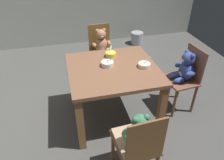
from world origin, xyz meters
TOP-DOWN VIEW (x-y plane):
  - ground_plane at (0.00, 0.00)m, footprint 5.20×5.20m
  - dining_table at (0.00, 0.00)m, footprint 1.05×0.99m
  - teddy_chair_near_front at (-0.01, -0.93)m, footprint 0.40×0.44m
  - teddy_chair_near_right at (0.96, -0.04)m, footprint 0.40×0.43m
  - teddy_chair_far_center at (0.04, 0.92)m, footprint 0.40×0.39m
  - porridge_bowl_white_center at (-0.05, 0.05)m, footprint 0.15×0.15m
  - porridge_bowl_yellow_far_center at (0.04, 0.28)m, footprint 0.13×0.14m
  - porridge_bowl_cream_near_right at (0.37, -0.07)m, footprint 0.15×0.15m
  - metal_pail at (1.10, 2.15)m, footprint 0.27×0.27m

SIDE VIEW (x-z plane):
  - ground_plane at x=0.00m, z-range -0.04..0.00m
  - metal_pail at x=1.10m, z-range 0.00..0.26m
  - teddy_chair_near_front at x=-0.01m, z-range 0.11..1.01m
  - teddy_chair_near_right at x=0.96m, z-range 0.13..1.03m
  - teddy_chair_far_center at x=0.04m, z-range 0.12..1.04m
  - dining_table at x=0.00m, z-range 0.25..1.00m
  - porridge_bowl_cream_near_right at x=0.37m, z-range 0.72..0.84m
  - porridge_bowl_white_center at x=-0.05m, z-range 0.72..0.85m
  - porridge_bowl_yellow_far_center at x=0.04m, z-range 0.72..0.84m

